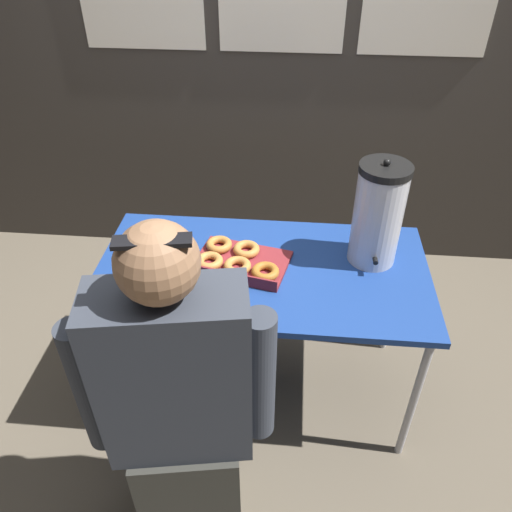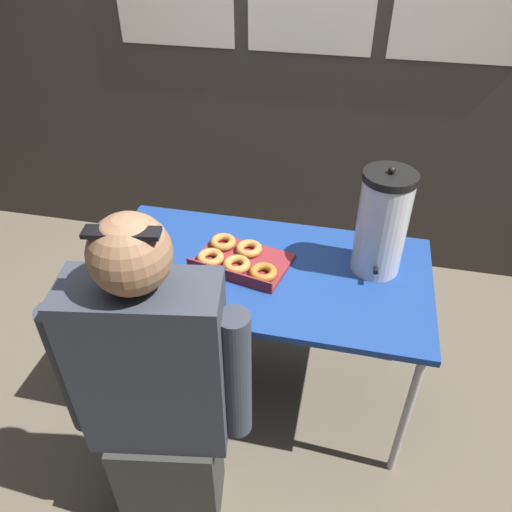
# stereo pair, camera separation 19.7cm
# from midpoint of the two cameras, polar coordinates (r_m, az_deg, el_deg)

# --- Properties ---
(ground_plane) EXTENTS (12.00, 12.00, 0.00)m
(ground_plane) POSITION_cam_midpoint_polar(r_m,az_deg,el_deg) (2.53, -1.69, -14.49)
(ground_plane) COLOR brown
(back_wall) EXTENTS (6.00, 0.11, 2.47)m
(back_wall) POSITION_cam_midpoint_polar(r_m,az_deg,el_deg) (2.84, 0.74, 22.10)
(back_wall) COLOR #38332D
(back_wall) RESTS_ON ground
(folding_table) EXTENTS (1.34, 0.70, 0.73)m
(folding_table) POSITION_cam_midpoint_polar(r_m,az_deg,el_deg) (2.04, -2.04, -2.61)
(folding_table) COLOR navy
(folding_table) RESTS_ON ground
(donut_box) EXTENTS (0.41, 0.33, 0.05)m
(donut_box) POSITION_cam_midpoint_polar(r_m,az_deg,el_deg) (2.01, -4.89, -0.63)
(donut_box) COLOR maroon
(donut_box) RESTS_ON folding_table
(coffee_urn) EXTENTS (0.20, 0.22, 0.45)m
(coffee_urn) POSITION_cam_midpoint_polar(r_m,az_deg,el_deg) (1.97, 11.00, 4.57)
(coffee_urn) COLOR silver
(coffee_urn) RESTS_ON folding_table
(cell_phone) EXTENTS (0.10, 0.15, 0.01)m
(cell_phone) POSITION_cam_midpoint_polar(r_m,az_deg,el_deg) (2.10, -15.47, -0.83)
(cell_phone) COLOR black
(cell_phone) RESTS_ON folding_table
(person_seated) EXTENTS (0.60, 0.30, 1.34)m
(person_seated) POSITION_cam_midpoint_polar(r_m,az_deg,el_deg) (1.69, -12.17, -16.94)
(person_seated) COLOR #33332D
(person_seated) RESTS_ON ground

